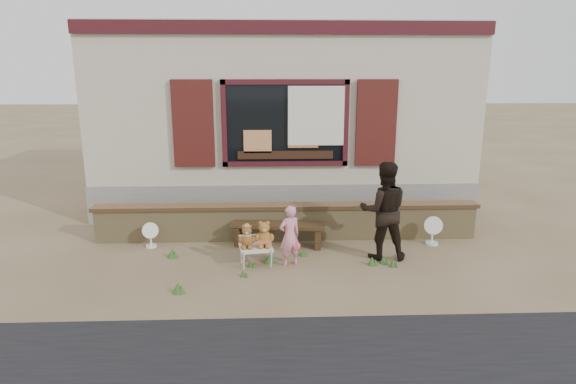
{
  "coord_description": "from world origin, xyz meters",
  "views": [
    {
      "loc": [
        -0.32,
        -7.53,
        3.04
      ],
      "look_at": [
        0.0,
        0.6,
        1.0
      ],
      "focal_mm": 30.0,
      "sensor_mm": 36.0,
      "label": 1
    }
  ],
  "objects_px": {
    "teddy_bear_left": "(247,236)",
    "adult": "(384,211)",
    "child": "(290,236)",
    "bench": "(278,230)",
    "folding_chair": "(256,248)",
    "teddy_bear_right": "(264,233)"
  },
  "relations": [
    {
      "from": "folding_chair",
      "to": "child",
      "type": "height_order",
      "value": "child"
    },
    {
      "from": "child",
      "to": "folding_chair",
      "type": "bearing_deg",
      "value": -27.68
    },
    {
      "from": "folding_chair",
      "to": "teddy_bear_left",
      "type": "xyz_separation_m",
      "value": [
        -0.14,
        -0.02,
        0.22
      ]
    },
    {
      "from": "folding_chair",
      "to": "child",
      "type": "xyz_separation_m",
      "value": [
        0.54,
        -0.02,
        0.21
      ]
    },
    {
      "from": "child",
      "to": "adult",
      "type": "bearing_deg",
      "value": 163.66
    },
    {
      "from": "teddy_bear_left",
      "to": "adult",
      "type": "height_order",
      "value": "adult"
    },
    {
      "from": "bench",
      "to": "adult",
      "type": "distance_m",
      "value": 1.91
    },
    {
      "from": "folding_chair",
      "to": "adult",
      "type": "relative_size",
      "value": 0.35
    },
    {
      "from": "bench",
      "to": "child",
      "type": "relative_size",
      "value": 1.7
    },
    {
      "from": "teddy_bear_left",
      "to": "child",
      "type": "bearing_deg",
      "value": -8.52
    },
    {
      "from": "teddy_bear_left",
      "to": "child",
      "type": "xyz_separation_m",
      "value": [
        0.68,
        0.0,
        -0.01
      ]
    },
    {
      "from": "teddy_bear_right",
      "to": "adult",
      "type": "height_order",
      "value": "adult"
    },
    {
      "from": "bench",
      "to": "teddy_bear_left",
      "type": "height_order",
      "value": "teddy_bear_left"
    },
    {
      "from": "teddy_bear_right",
      "to": "adult",
      "type": "xyz_separation_m",
      "value": [
        1.97,
        0.22,
        0.29
      ]
    },
    {
      "from": "folding_chair",
      "to": "teddy_bear_right",
      "type": "distance_m",
      "value": 0.28
    },
    {
      "from": "child",
      "to": "adult",
      "type": "relative_size",
      "value": 0.6
    },
    {
      "from": "teddy_bear_left",
      "to": "adult",
      "type": "distance_m",
      "value": 2.28
    },
    {
      "from": "adult",
      "to": "teddy_bear_left",
      "type": "bearing_deg",
      "value": 10.43
    },
    {
      "from": "bench",
      "to": "child",
      "type": "xyz_separation_m",
      "value": [
        0.17,
        -0.87,
        0.19
      ]
    },
    {
      "from": "teddy_bear_right",
      "to": "child",
      "type": "bearing_deg",
      "value": -14.37
    },
    {
      "from": "folding_chair",
      "to": "adult",
      "type": "xyz_separation_m",
      "value": [
        2.1,
        0.24,
        0.53
      ]
    },
    {
      "from": "bench",
      "to": "teddy_bear_left",
      "type": "bearing_deg",
      "value": -111.29
    }
  ]
}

